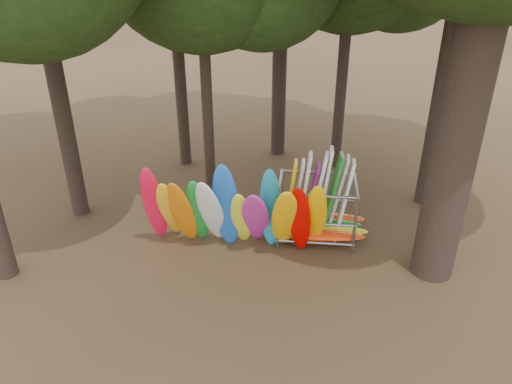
# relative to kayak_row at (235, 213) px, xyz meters

# --- Properties ---
(ground) EXTENTS (120.00, 120.00, 0.00)m
(ground) POSITION_rel_kayak_row_xyz_m (0.60, -0.27, -1.35)
(ground) COLOR #47331E
(ground) RESTS_ON ground
(kayak_row) EXTENTS (5.26, 2.24, 3.17)m
(kayak_row) POSITION_rel_kayak_row_xyz_m (0.00, 0.00, 0.00)
(kayak_row) COLOR red
(kayak_row) RESTS_ON ground
(storage_rack) EXTENTS (3.19, 1.58, 2.82)m
(storage_rack) POSITION_rel_kayak_row_xyz_m (2.28, 1.12, -0.44)
(storage_rack) COLOR slate
(storage_rack) RESTS_ON ground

